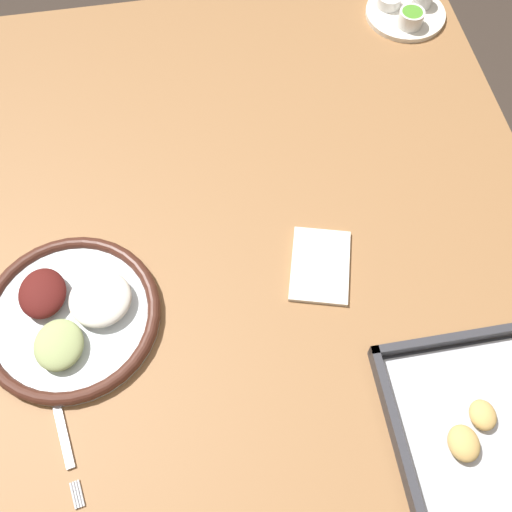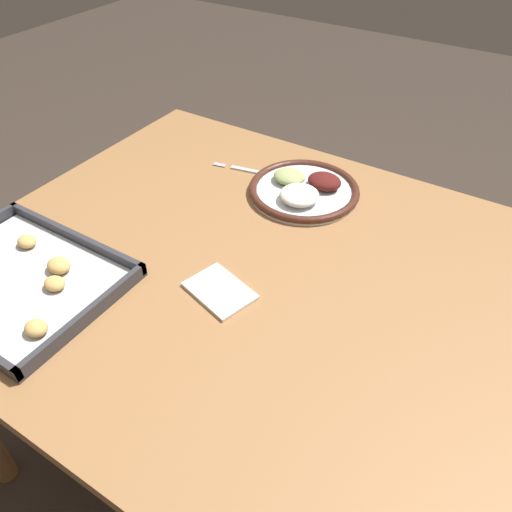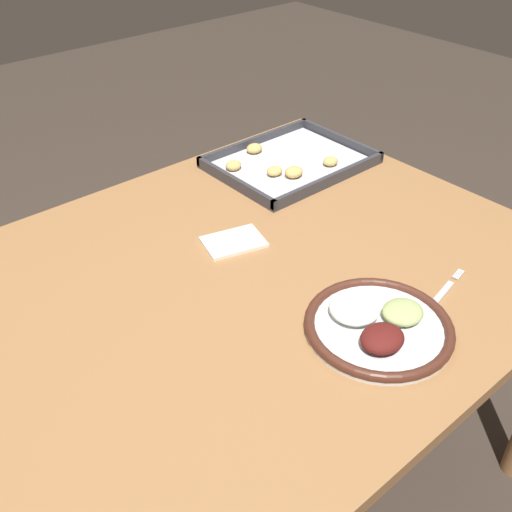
# 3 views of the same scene
# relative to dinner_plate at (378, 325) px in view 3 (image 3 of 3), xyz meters

# --- Properties ---
(ground_plane) EXTENTS (8.00, 8.00, 0.00)m
(ground_plane) POSITION_rel_dinner_plate_xyz_m (-0.06, 0.29, -0.76)
(ground_plane) COLOR #382D26
(dining_table) EXTENTS (1.29, 1.01, 0.74)m
(dining_table) POSITION_rel_dinner_plate_xyz_m (-0.06, 0.29, -0.11)
(dining_table) COLOR olive
(dining_table) RESTS_ON ground_plane
(dinner_plate) EXTENTS (0.28, 0.28, 0.05)m
(dinner_plate) POSITION_rel_dinner_plate_xyz_m (0.00, 0.00, 0.00)
(dinner_plate) COLOR silver
(dinner_plate) RESTS_ON dining_table
(fork) EXTENTS (0.20, 0.05, 0.00)m
(fork) POSITION_rel_dinner_plate_xyz_m (0.17, -0.02, -0.01)
(fork) COLOR silver
(fork) RESTS_ON dining_table
(baking_tray) EXTENTS (0.41, 0.31, 0.04)m
(baking_tray) POSITION_rel_dinner_plate_xyz_m (0.33, 0.59, -0.00)
(baking_tray) COLOR #333338
(baking_tray) RESTS_ON dining_table
(napkin) EXTENTS (0.15, 0.12, 0.01)m
(napkin) POSITION_rel_dinner_plate_xyz_m (-0.02, 0.39, -0.01)
(napkin) COLOR silver
(napkin) RESTS_ON dining_table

